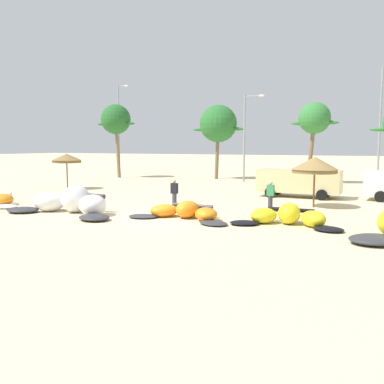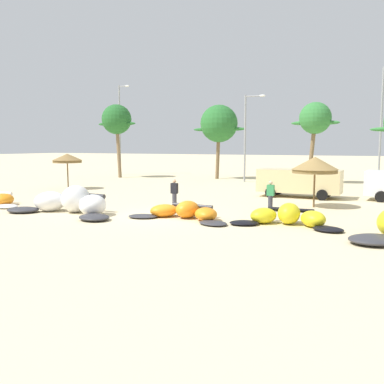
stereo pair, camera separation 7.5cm
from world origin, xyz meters
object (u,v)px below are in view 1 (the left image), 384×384
at_px(parked_car_second, 297,181).
at_px(person_near_kites, 174,194).
at_px(lamppost_west, 120,126).
at_px(beach_umbrella_middle, 315,165).
at_px(palm_leftmost, 116,120).
at_px(kite_left_of_center, 185,212).
at_px(palm_left, 218,124).
at_px(beach_umbrella_near_van, 67,158).
at_px(lamppost_east_center, 382,120).
at_px(palm_left_of_gap, 314,119).
at_px(person_by_umbrellas, 270,196).
at_px(lamppost_west_center, 246,133).
at_px(kite_center, 288,217).
at_px(kite_left, 71,203).

height_order(parked_car_second, person_near_kites, parked_car_second).
bearing_deg(lamppost_west, person_near_kites, -49.21).
bearing_deg(lamppost_west, beach_umbrella_middle, -34.69).
xyz_separation_m(person_near_kites, palm_leftmost, (-16.03, 17.32, 5.26)).
distance_m(kite_left_of_center, palm_left, 24.22).
bearing_deg(beach_umbrella_near_van, lamppost_east_center, 36.85).
relative_size(kite_left_of_center, palm_left_of_gap, 0.73).
bearing_deg(person_by_umbrellas, lamppost_west_center, 111.90).
relative_size(person_by_umbrellas, lamppost_east_center, 0.16).
bearing_deg(lamppost_west_center, kite_center, -67.27).
bearing_deg(parked_car_second, lamppost_west, 150.66).
xyz_separation_m(palm_left_of_gap, lamppost_west, (-22.43, 2.21, -0.05)).
height_order(beach_umbrella_middle, palm_left_of_gap, palm_left_of_gap).
bearing_deg(kite_center, palm_leftmost, 139.55).
height_order(palm_left, lamppost_west_center, lamppost_west_center).
bearing_deg(parked_car_second, lamppost_east_center, 71.53).
bearing_deg(kite_center, person_near_kites, 163.87).
height_order(person_near_kites, palm_leftmost, palm_leftmost).
xyz_separation_m(kite_center, person_near_kites, (-6.50, 1.88, 0.47)).
xyz_separation_m(kite_center, lamppost_east_center, (3.10, 24.11, 5.38)).
bearing_deg(kite_left, palm_leftmost, 119.91).
bearing_deg(palm_leftmost, kite_left_of_center, -47.86).
relative_size(beach_umbrella_middle, parked_car_second, 0.52).
height_order(beach_umbrella_middle, lamppost_east_center, lamppost_east_center).
xyz_separation_m(beach_umbrella_near_van, lamppost_west_center, (10.65, 12.26, 2.16)).
height_order(kite_left, lamppost_east_center, lamppost_east_center).
bearing_deg(person_near_kites, lamppost_west_center, 95.77).
xyz_separation_m(person_near_kites, palm_left_of_gap, (4.18, 18.94, 4.91)).
xyz_separation_m(beach_umbrella_near_van, parked_car_second, (17.36, 2.45, -1.33)).
bearing_deg(beach_umbrella_middle, lamppost_west_center, 121.09).
bearing_deg(palm_left, kite_left, -86.62).
relative_size(kite_center, lamppost_west, 0.48).
xyz_separation_m(palm_leftmost, lamppost_west_center, (14.22, 0.63, -1.50)).
xyz_separation_m(lamppost_west_center, lamppost_east_center, (11.41, 4.27, 1.16)).
height_order(kite_left, kite_left_of_center, kite_left).
distance_m(kite_left, lamppost_east_center, 29.55).
height_order(parked_car_second, lamppost_east_center, lamppost_east_center).
xyz_separation_m(kite_left, person_near_kites, (4.09, 3.44, 0.29)).
distance_m(kite_left_of_center, beach_umbrella_near_van, 16.50).
distance_m(kite_left_of_center, lamppost_west, 31.35).
xyz_separation_m(kite_left, beach_umbrella_middle, (10.74, 7.35, 1.82)).
relative_size(kite_left_of_center, person_near_kites, 3.28).
bearing_deg(palm_leftmost, kite_center, -40.45).
height_order(kite_center, palm_left, palm_left).
xyz_separation_m(kite_center, palm_leftmost, (-22.53, 19.20, 5.73)).
distance_m(palm_left_of_gap, lamppost_west_center, 6.19).
bearing_deg(beach_umbrella_near_van, lamppost_west_center, 49.02).
bearing_deg(kite_left_of_center, palm_left, 107.89).
xyz_separation_m(person_by_umbrellas, lamppost_west, (-23.15, 19.89, 4.86)).
bearing_deg(person_by_umbrellas, palm_left_of_gap, 92.32).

